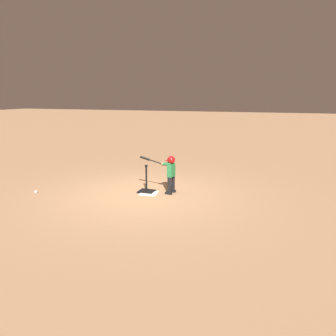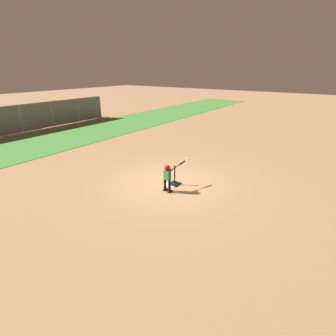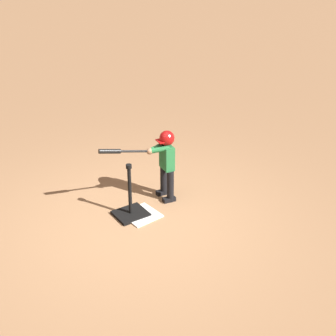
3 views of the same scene
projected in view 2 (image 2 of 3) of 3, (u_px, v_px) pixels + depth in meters
The scene contains 9 objects.
ground_plane at pixel (170, 183), 10.28m from camera, with size 90.00×90.00×0.00m, color #99704C.
grass_outfield_strip at pixel (35, 144), 15.48m from camera, with size 56.00×5.36×0.02m, color #3D7F33.
backstop_fence at pixel (3, 121), 17.01m from camera, with size 16.48×0.08×1.93m.
home_plate at pixel (171, 185), 10.08m from camera, with size 0.44×0.44×0.02m, color white.
batting_tee at pixel (175, 182), 10.08m from camera, with size 0.42×0.38×0.76m.
batter_child at pixel (168, 175), 9.34m from camera, with size 1.07×0.34×1.03m.
baseball at pixel (188, 159), 12.83m from camera, with size 0.07×0.07×0.07m, color white.
bleachers_right_center at pixel (1, 122), 18.41m from camera, with size 3.17×2.59×1.36m.
bleachers_left_center at pixel (78, 112), 22.95m from camera, with size 3.59×2.71×1.20m.
Camera 2 is at (-7.74, -5.32, 4.21)m, focal length 28.00 mm.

